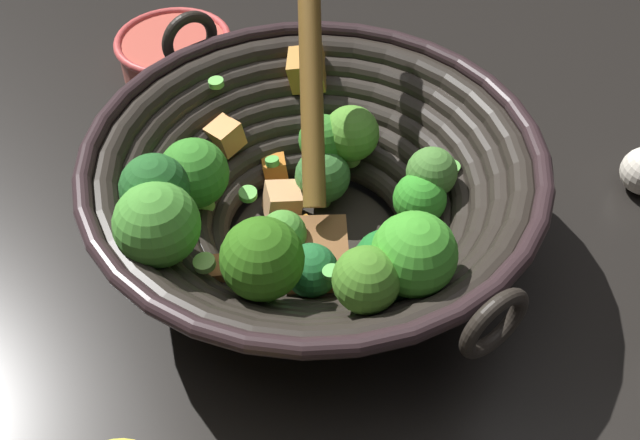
% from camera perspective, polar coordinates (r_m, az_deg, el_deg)
% --- Properties ---
extents(ground_plane, '(4.00, 4.00, 0.00)m').
position_cam_1_polar(ground_plane, '(0.63, -0.42, -2.08)').
color(ground_plane, black).
extents(wok, '(0.36, 0.35, 0.24)m').
position_cam_1_polar(wok, '(0.57, -0.62, 2.32)').
color(wok, black).
rests_on(wok, ground).
extents(prep_bowl, '(0.12, 0.12, 0.04)m').
position_cam_1_polar(prep_bowl, '(0.81, -11.08, 12.48)').
color(prep_bowl, '#D15647').
rests_on(prep_bowl, ground).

